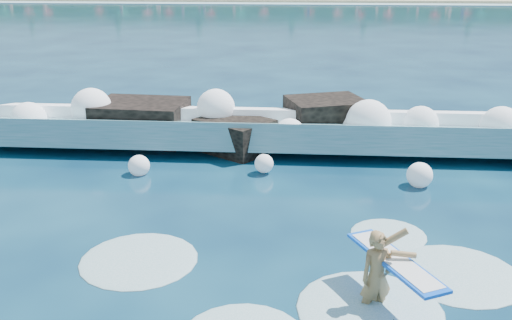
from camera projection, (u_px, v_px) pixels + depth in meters
The scene contains 7 objects.
ground at pixel (172, 250), 11.11m from camera, with size 200.00×200.00×0.00m, color #071E38.
wet_band at pixel (282, 3), 74.13m from camera, with size 140.00×5.00×0.08m, color silver.
breaking_wave at pixel (260, 132), 17.03m from camera, with size 16.22×2.61×1.40m.
rock_cluster at pixel (225, 127), 17.53m from camera, with size 8.46×3.64×1.57m.
surfer_with_board at pixel (381, 273), 9.16m from camera, with size 1.40×2.78×1.58m.
wave_spray at pixel (261, 122), 16.79m from camera, with size 15.10×4.02×1.75m.
surf_foam at pixel (345, 292), 9.69m from camera, with size 9.49×5.44×0.12m.
Camera 1 is at (2.39, -9.75, 5.34)m, focal length 40.00 mm.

